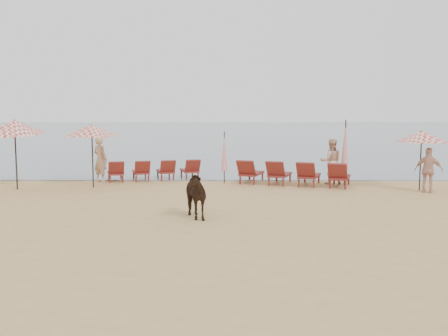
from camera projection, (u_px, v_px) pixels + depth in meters
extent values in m
plane|color=tan|center=(222.00, 240.00, 11.31)|extent=(120.00, 120.00, 0.00)
cube|color=#51606B|center=(227.00, 129.00, 90.83)|extent=(160.00, 140.00, 0.06)
cube|color=maroon|center=(116.00, 173.00, 21.26)|extent=(0.97, 1.48, 0.08)
cube|color=maroon|center=(116.00, 168.00, 20.53)|extent=(0.73, 0.60, 0.60)
cube|color=maroon|center=(141.00, 172.00, 21.53)|extent=(0.97, 1.48, 0.08)
cube|color=maroon|center=(142.00, 168.00, 20.80)|extent=(0.73, 0.60, 0.60)
cube|color=maroon|center=(165.00, 171.00, 21.81)|extent=(0.97, 1.48, 0.08)
cube|color=maroon|center=(168.00, 167.00, 21.08)|extent=(0.73, 0.60, 0.60)
cube|color=maroon|center=(189.00, 171.00, 22.09)|extent=(0.97, 1.48, 0.08)
cube|color=maroon|center=(193.00, 166.00, 21.36)|extent=(0.73, 0.60, 0.60)
cube|color=maroon|center=(252.00, 173.00, 20.69)|extent=(1.16, 1.67, 0.09)
cube|color=maroon|center=(246.00, 168.00, 19.90)|extent=(0.83, 0.70, 0.67)
cube|color=maroon|center=(280.00, 175.00, 20.31)|extent=(1.16, 1.67, 0.09)
cube|color=maroon|center=(275.00, 169.00, 19.51)|extent=(0.83, 0.70, 0.67)
cube|color=maroon|center=(309.00, 176.00, 19.92)|extent=(1.16, 1.67, 0.09)
cube|color=maroon|center=(306.00, 170.00, 19.12)|extent=(0.83, 0.70, 0.67)
cube|color=maroon|center=(340.00, 177.00, 19.53)|extent=(1.16, 1.67, 0.09)
cube|color=maroon|center=(338.00, 172.00, 18.73)|extent=(0.83, 0.70, 0.67)
cylinder|color=black|center=(93.00, 158.00, 19.23)|extent=(0.05, 0.05, 2.27)
cone|color=red|center=(92.00, 130.00, 19.12)|extent=(2.16, 2.16, 0.46)
sphere|color=black|center=(92.00, 125.00, 19.09)|extent=(0.08, 0.08, 0.08)
cylinder|color=black|center=(16.00, 157.00, 18.77)|extent=(0.06, 0.06, 2.42)
cone|color=red|center=(15.00, 127.00, 18.64)|extent=(2.14, 2.18, 0.73)
sphere|color=black|center=(14.00, 121.00, 18.62)|extent=(0.09, 0.09, 0.09)
cylinder|color=black|center=(420.00, 163.00, 18.45)|extent=(0.05, 0.05, 2.06)
cone|color=red|center=(422.00, 136.00, 18.35)|extent=(1.84, 1.84, 0.41)
sphere|color=black|center=(422.00, 131.00, 18.33)|extent=(0.07, 0.07, 0.07)
cylinder|color=black|center=(224.00, 157.00, 20.42)|extent=(0.05, 0.05, 2.13)
cone|color=red|center=(224.00, 151.00, 20.40)|extent=(0.26, 0.26, 1.60)
cylinder|color=black|center=(345.00, 153.00, 19.74)|extent=(0.06, 0.06, 2.62)
cone|color=red|center=(345.00, 145.00, 19.70)|extent=(0.32, 0.32, 1.96)
imported|color=black|center=(192.00, 195.00, 13.65)|extent=(1.21, 1.69, 1.30)
imported|color=tan|center=(100.00, 159.00, 20.83)|extent=(0.83, 0.76, 1.91)
imported|color=#D8A887|center=(331.00, 161.00, 20.24)|extent=(0.93, 0.74, 1.85)
imported|color=tan|center=(429.00, 170.00, 18.02)|extent=(1.04, 0.78, 1.64)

